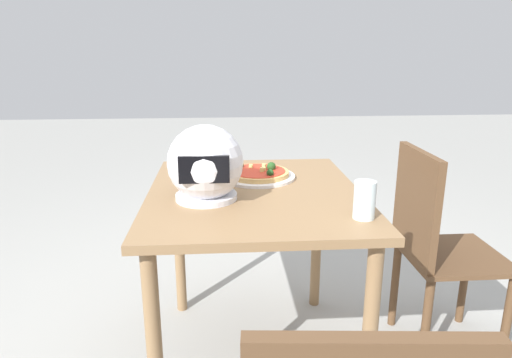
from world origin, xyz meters
TOP-DOWN VIEW (x-y plane):
  - dining_table at (0.00, 0.00)m, footprint 0.81×0.97m
  - pizza_plate at (-0.03, -0.17)m, footprint 0.31×0.31m
  - pizza at (-0.02, -0.17)m, footprint 0.26×0.26m
  - motorcycle_helmet at (0.18, 0.09)m, footprint 0.27×0.27m
  - drinking_glass at (-0.33, 0.32)m, footprint 0.07×0.07m
  - chair_side at (-0.76, -0.05)m, footprint 0.40×0.40m

SIDE VIEW (x-z plane):
  - chair_side at x=-0.76m, z-range 0.06..0.96m
  - dining_table at x=0.00m, z-range 0.28..1.04m
  - pizza_plate at x=-0.03m, z-range 0.77..0.78m
  - pizza at x=-0.02m, z-range 0.77..0.82m
  - drinking_glass at x=-0.33m, z-range 0.77..0.89m
  - motorcycle_helmet at x=0.18m, z-range 0.76..1.03m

